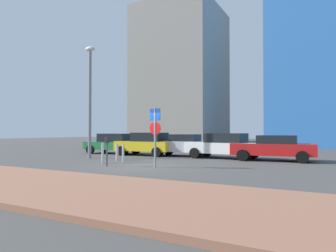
{
  "coord_description": "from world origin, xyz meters",
  "views": [
    {
      "loc": [
        7.82,
        -11.95,
        1.62
      ],
      "look_at": [
        0.58,
        1.67,
        1.92
      ],
      "focal_mm": 32.12,
      "sensor_mm": 36.0,
      "label": 1
    }
  ],
  "objects_px": {
    "parked_car_white": "(225,145)",
    "traffic_bollard_near": "(123,153)",
    "parked_car_yellow": "(147,144)",
    "street_lamp": "(90,92)",
    "traffic_bollard_far": "(117,152)",
    "parking_sign_post": "(155,130)",
    "parked_car_silver": "(183,145)",
    "parking_meter": "(107,147)",
    "parked_car_green": "(114,143)",
    "traffic_bollard_mid": "(103,153)",
    "parked_car_red": "(274,147)"
  },
  "relations": [
    {
      "from": "parked_car_silver",
      "to": "parked_car_white",
      "type": "xyz_separation_m",
      "value": [
        2.92,
        -0.3,
        0.04
      ]
    },
    {
      "from": "parked_car_silver",
      "to": "street_lamp",
      "type": "bearing_deg",
      "value": -138.5
    },
    {
      "from": "parked_car_green",
      "to": "parked_car_white",
      "type": "distance_m",
      "value": 8.45
    },
    {
      "from": "street_lamp",
      "to": "traffic_bollard_far",
      "type": "relative_size",
      "value": 7.53
    },
    {
      "from": "parked_car_yellow",
      "to": "street_lamp",
      "type": "relative_size",
      "value": 0.59
    },
    {
      "from": "parked_car_red",
      "to": "parking_sign_post",
      "type": "height_order",
      "value": "parking_sign_post"
    },
    {
      "from": "parked_car_green",
      "to": "parked_car_red",
      "type": "relative_size",
      "value": 0.97
    },
    {
      "from": "parked_car_green",
      "to": "traffic_bollard_near",
      "type": "relative_size",
      "value": 4.64
    },
    {
      "from": "parking_sign_post",
      "to": "street_lamp",
      "type": "relative_size",
      "value": 0.39
    },
    {
      "from": "parking_sign_post",
      "to": "traffic_bollard_far",
      "type": "xyz_separation_m",
      "value": [
        -3.5,
        1.74,
        -1.24
      ]
    },
    {
      "from": "parking_sign_post",
      "to": "traffic_bollard_far",
      "type": "height_order",
      "value": "parking_sign_post"
    },
    {
      "from": "parked_car_white",
      "to": "traffic_bollard_far",
      "type": "xyz_separation_m",
      "value": [
        -4.91,
        -4.22,
        -0.33
      ]
    },
    {
      "from": "parking_sign_post",
      "to": "traffic_bollard_near",
      "type": "xyz_separation_m",
      "value": [
        -2.72,
        1.26,
        -1.23
      ]
    },
    {
      "from": "parked_car_yellow",
      "to": "street_lamp",
      "type": "distance_m",
      "value": 5.15
    },
    {
      "from": "parked_car_green",
      "to": "parking_sign_post",
      "type": "xyz_separation_m",
      "value": [
        7.04,
        -5.98,
        0.93
      ]
    },
    {
      "from": "parked_car_white",
      "to": "parked_car_red",
      "type": "xyz_separation_m",
      "value": [
        2.88,
        -0.13,
        -0.04
      ]
    },
    {
      "from": "parked_car_green",
      "to": "parking_meter",
      "type": "relative_size",
      "value": 3.21
    },
    {
      "from": "parked_car_red",
      "to": "parking_sign_post",
      "type": "bearing_deg",
      "value": -126.35
    },
    {
      "from": "parked_car_yellow",
      "to": "parked_car_green",
      "type": "bearing_deg",
      "value": 174.92
    },
    {
      "from": "parked_car_yellow",
      "to": "parking_meter",
      "type": "height_order",
      "value": "parked_car_yellow"
    },
    {
      "from": "traffic_bollard_mid",
      "to": "traffic_bollard_far",
      "type": "bearing_deg",
      "value": 99.3
    },
    {
      "from": "parked_car_red",
      "to": "traffic_bollard_far",
      "type": "bearing_deg",
      "value": -152.3
    },
    {
      "from": "parked_car_green",
      "to": "street_lamp",
      "type": "bearing_deg",
      "value": -74.66
    },
    {
      "from": "parked_car_silver",
      "to": "traffic_bollard_mid",
      "type": "xyz_separation_m",
      "value": [
        -1.74,
        -6.04,
        -0.23
      ]
    },
    {
      "from": "parked_car_green",
      "to": "parked_car_yellow",
      "type": "bearing_deg",
      "value": -5.08
    },
    {
      "from": "traffic_bollard_far",
      "to": "parking_meter",
      "type": "bearing_deg",
      "value": -62.2
    },
    {
      "from": "parking_meter",
      "to": "parked_car_green",
      "type": "bearing_deg",
      "value": 125.83
    },
    {
      "from": "parked_car_silver",
      "to": "parked_car_red",
      "type": "bearing_deg",
      "value": -4.21
    },
    {
      "from": "parking_sign_post",
      "to": "street_lamp",
      "type": "xyz_separation_m",
      "value": [
        -6.02,
        2.26,
        2.38
      ]
    },
    {
      "from": "parked_car_silver",
      "to": "traffic_bollard_mid",
      "type": "relative_size",
      "value": 3.93
    },
    {
      "from": "parked_car_white",
      "to": "traffic_bollard_mid",
      "type": "xyz_separation_m",
      "value": [
        -4.66,
        -5.74,
        -0.27
      ]
    },
    {
      "from": "parked_car_red",
      "to": "traffic_bollard_far",
      "type": "distance_m",
      "value": 8.8
    },
    {
      "from": "parking_meter",
      "to": "traffic_bollard_mid",
      "type": "bearing_deg",
      "value": 138.17
    },
    {
      "from": "parked_car_green",
      "to": "traffic_bollard_mid",
      "type": "height_order",
      "value": "parked_car_green"
    },
    {
      "from": "parked_car_red",
      "to": "traffic_bollard_near",
      "type": "xyz_separation_m",
      "value": [
        -7.01,
        -4.57,
        -0.27
      ]
    },
    {
      "from": "parked_car_red",
      "to": "parking_sign_post",
      "type": "xyz_separation_m",
      "value": [
        -4.29,
        -5.83,
        0.95
      ]
    },
    {
      "from": "parked_car_green",
      "to": "street_lamp",
      "type": "xyz_separation_m",
      "value": [
        1.02,
        -3.72,
        3.31
      ]
    },
    {
      "from": "parked_car_yellow",
      "to": "parked_car_white",
      "type": "xyz_separation_m",
      "value": [
        5.45,
        0.24,
        -0.02
      ]
    },
    {
      "from": "parked_car_red",
      "to": "parking_sign_post",
      "type": "distance_m",
      "value": 7.3
    },
    {
      "from": "parked_car_silver",
      "to": "parking_meter",
      "type": "xyz_separation_m",
      "value": [
        -0.69,
        -6.98,
        0.14
      ]
    },
    {
      "from": "parking_sign_post",
      "to": "traffic_bollard_mid",
      "type": "relative_size",
      "value": 2.6
    },
    {
      "from": "parked_car_red",
      "to": "parked_car_white",
      "type": "bearing_deg",
      "value": 177.43
    },
    {
      "from": "parked_car_green",
      "to": "street_lamp",
      "type": "distance_m",
      "value": 5.08
    },
    {
      "from": "parked_car_red",
      "to": "parking_sign_post",
      "type": "relative_size",
      "value": 1.68
    },
    {
      "from": "parked_car_red",
      "to": "traffic_bollard_far",
      "type": "relative_size",
      "value": 4.95
    },
    {
      "from": "parked_car_yellow",
      "to": "parked_car_silver",
      "type": "relative_size",
      "value": 0.99
    },
    {
      "from": "parking_meter",
      "to": "traffic_bollard_far",
      "type": "relative_size",
      "value": 1.5
    },
    {
      "from": "parking_meter",
      "to": "street_lamp",
      "type": "xyz_separation_m",
      "value": [
        -3.82,
        2.99,
        3.19
      ]
    },
    {
      "from": "parked_car_silver",
      "to": "traffic_bollard_near",
      "type": "relative_size",
      "value": 4.29
    },
    {
      "from": "parked_car_white",
      "to": "traffic_bollard_near",
      "type": "bearing_deg",
      "value": -131.34
    }
  ]
}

